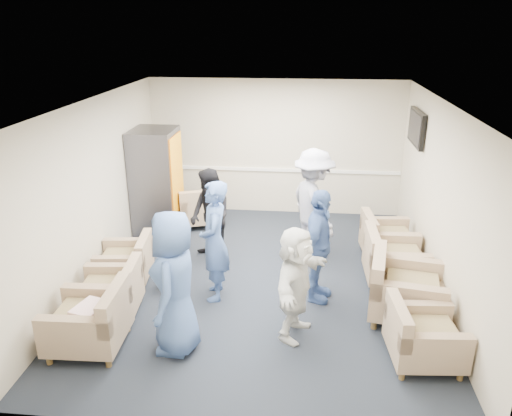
# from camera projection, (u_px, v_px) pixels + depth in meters

# --- Properties ---
(floor) EXTENTS (6.00, 6.00, 0.00)m
(floor) POSITION_uv_depth(u_px,v_px,m) (262.00, 281.00, 7.64)
(floor) COLOR black
(floor) RESTS_ON ground
(ceiling) EXTENTS (6.00, 6.00, 0.00)m
(ceiling) POSITION_uv_depth(u_px,v_px,m) (263.00, 103.00, 6.68)
(ceiling) COLOR white
(ceiling) RESTS_ON back_wall
(back_wall) EXTENTS (5.00, 0.02, 2.70)m
(back_wall) POSITION_uv_depth(u_px,v_px,m) (276.00, 148.00, 9.95)
(back_wall) COLOR beige
(back_wall) RESTS_ON floor
(front_wall) EXTENTS (5.00, 0.02, 2.70)m
(front_wall) POSITION_uv_depth(u_px,v_px,m) (232.00, 311.00, 4.37)
(front_wall) COLOR beige
(front_wall) RESTS_ON floor
(left_wall) EXTENTS (0.02, 6.00, 2.70)m
(left_wall) POSITION_uv_depth(u_px,v_px,m) (94.00, 192.00, 7.40)
(left_wall) COLOR beige
(left_wall) RESTS_ON floor
(right_wall) EXTENTS (0.02, 6.00, 2.70)m
(right_wall) POSITION_uv_depth(u_px,v_px,m) (441.00, 204.00, 6.92)
(right_wall) COLOR beige
(right_wall) RESTS_ON floor
(chair_rail) EXTENTS (4.98, 0.04, 0.06)m
(chair_rail) POSITION_uv_depth(u_px,v_px,m) (275.00, 170.00, 10.09)
(chair_rail) COLOR white
(chair_rail) RESTS_ON back_wall
(tv) EXTENTS (0.10, 1.00, 0.58)m
(tv) POSITION_uv_depth(u_px,v_px,m) (416.00, 128.00, 8.36)
(tv) COLOR black
(tv) RESTS_ON right_wall
(armchair_left_near) EXTENTS (0.89, 0.89, 0.69)m
(armchair_left_near) POSITION_uv_depth(u_px,v_px,m) (92.00, 322.00, 5.97)
(armchair_left_near) COLOR #957A60
(armchair_left_near) RESTS_ON floor
(armchair_left_mid) EXTENTS (0.86, 0.86, 0.64)m
(armchair_left_mid) POSITION_uv_depth(u_px,v_px,m) (112.00, 294.00, 6.66)
(armchair_left_mid) COLOR #957A60
(armchair_left_mid) RESTS_ON floor
(armchair_left_far) EXTENTS (0.84, 0.84, 0.60)m
(armchair_left_far) POSITION_uv_depth(u_px,v_px,m) (128.00, 262.00, 7.55)
(armchair_left_far) COLOR #957A60
(armchair_left_far) RESTS_ON floor
(armchair_right_near) EXTENTS (0.86, 0.86, 0.64)m
(armchair_right_near) POSITION_uv_depth(u_px,v_px,m) (420.00, 338.00, 5.73)
(armchair_right_near) COLOR #957A60
(armchair_right_near) RESTS_ON floor
(armchair_right_midnear) EXTENTS (1.09, 1.09, 0.75)m
(armchair_right_midnear) POSITION_uv_depth(u_px,v_px,m) (402.00, 292.00, 6.59)
(armchair_right_midnear) COLOR #957A60
(armchair_right_midnear) RESTS_ON floor
(armchair_right_midfar) EXTENTS (0.89, 0.89, 0.70)m
(armchair_right_midfar) POSITION_uv_depth(u_px,v_px,m) (391.00, 261.00, 7.50)
(armchair_right_midfar) COLOR #957A60
(armchair_right_midfar) RESTS_ON floor
(armchair_right_far) EXTENTS (0.89, 0.89, 0.65)m
(armchair_right_far) POSITION_uv_depth(u_px,v_px,m) (385.00, 240.00, 8.25)
(armchair_right_far) COLOR #957A60
(armchair_right_far) RESTS_ON floor
(armchair_corner) EXTENTS (1.07, 1.07, 0.67)m
(armchair_corner) POSITION_uv_depth(u_px,v_px,m) (200.00, 209.00, 9.62)
(armchair_corner) COLOR #957A60
(armchair_corner) RESTS_ON floor
(vending_machine) EXTENTS (0.78, 0.92, 1.94)m
(vending_machine) POSITION_uv_depth(u_px,v_px,m) (157.00, 182.00, 9.13)
(vending_machine) COLOR #525159
(vending_machine) RESTS_ON floor
(backpack) EXTENTS (0.31, 0.23, 0.49)m
(backpack) POSITION_uv_depth(u_px,v_px,m) (171.00, 273.00, 7.34)
(backpack) COLOR black
(backpack) RESTS_ON floor
(pillow) EXTENTS (0.40, 0.47, 0.12)m
(pillow) POSITION_uv_depth(u_px,v_px,m) (90.00, 310.00, 5.91)
(pillow) COLOR white
(pillow) RESTS_ON armchair_left_near
(person_front_left) EXTENTS (0.57, 0.87, 1.77)m
(person_front_left) POSITION_uv_depth(u_px,v_px,m) (175.00, 283.00, 5.78)
(person_front_left) COLOR #42619F
(person_front_left) RESTS_ON floor
(person_mid_left) EXTENTS (0.50, 0.68, 1.73)m
(person_mid_left) POSITION_uv_depth(u_px,v_px,m) (214.00, 241.00, 6.92)
(person_mid_left) COLOR #42619F
(person_mid_left) RESTS_ON floor
(person_back_left) EXTENTS (0.94, 0.96, 1.56)m
(person_back_left) POSITION_uv_depth(u_px,v_px,m) (210.00, 217.00, 8.02)
(person_back_left) COLOR black
(person_back_left) RESTS_ON floor
(person_back_right) EXTENTS (1.12, 1.37, 1.84)m
(person_back_right) POSITION_uv_depth(u_px,v_px,m) (313.00, 204.00, 8.13)
(person_back_right) COLOR silver
(person_back_right) RESTS_ON floor
(person_mid_right) EXTENTS (0.62, 1.03, 1.64)m
(person_mid_right) POSITION_uv_depth(u_px,v_px,m) (318.00, 246.00, 6.87)
(person_mid_right) COLOR #42619F
(person_mid_right) RESTS_ON floor
(person_front_right) EXTENTS (0.84, 1.42, 1.46)m
(person_front_right) POSITION_uv_depth(u_px,v_px,m) (296.00, 283.00, 6.09)
(person_front_right) COLOR silver
(person_front_right) RESTS_ON floor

